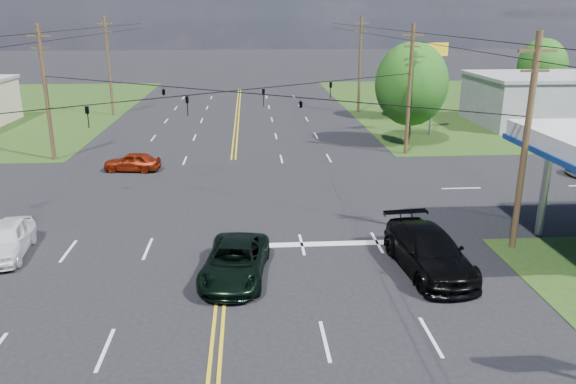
{
  "coord_description": "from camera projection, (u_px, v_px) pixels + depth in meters",
  "views": [
    {
      "loc": [
        1.19,
        -19.74,
        10.14
      ],
      "look_at": [
        3.0,
        6.0,
        1.93
      ],
      "focal_mm": 35.0,
      "sensor_mm": 36.0,
      "label": 1
    }
  ],
  "objects": [
    {
      "name": "tree_right_a",
      "position": [
        411.0,
        84.0,
        44.03
      ],
      "size": [
        5.7,
        5.7,
        8.18
      ],
      "color": "#412F1B",
      "rests_on": "ground"
    },
    {
      "name": "tree_far_r",
      "position": [
        542.0,
        66.0,
        62.58
      ],
      "size": [
        5.32,
        5.32,
        7.63
      ],
      "color": "#412F1B",
      "rests_on": "ground"
    },
    {
      "name": "pickup_dkgreen",
      "position": [
        235.0,
        261.0,
        22.37
      ],
      "size": [
        3.02,
        5.41,
        1.43
      ],
      "primitive_type": "imported",
      "rotation": [
        0.0,
        0.0,
        -0.13
      ],
      "color": "black",
      "rests_on": "ground"
    },
    {
      "name": "ground",
      "position": [
        230.0,
        193.0,
        33.16
      ],
      "size": [
        280.0,
        280.0,
        0.0
      ],
      "primitive_type": "plane",
      "color": "black",
      "rests_on": "ground"
    },
    {
      "name": "sedan_red",
      "position": [
        132.0,
        162.0,
        37.75
      ],
      "size": [
        3.89,
        1.96,
        1.27
      ],
      "primitive_type": "imported",
      "rotation": [
        0.0,
        0.0,
        -1.7
      ],
      "color": "maroon",
      "rests_on": "ground"
    },
    {
      "name": "pole_ne",
      "position": [
        410.0,
        88.0,
        41.1
      ],
      "size": [
        1.6,
        0.28,
        9.5
      ],
      "color": "#412F1B",
      "rests_on": "ground"
    },
    {
      "name": "power_lines",
      "position": [
        224.0,
        45.0,
        28.65
      ],
      "size": [
        26.04,
        100.0,
        0.64
      ],
      "color": "black",
      "rests_on": "ground"
    },
    {
      "name": "pickup_white",
      "position": [
        6.0,
        240.0,
        24.45
      ],
      "size": [
        2.28,
        4.57,
        1.5
      ],
      "primitive_type": "imported",
      "rotation": [
        0.0,
        0.0,
        0.12
      ],
      "color": "white",
      "rests_on": "ground"
    },
    {
      "name": "pole_right_far",
      "position": [
        360.0,
        63.0,
        59.08
      ],
      "size": [
        1.6,
        0.28,
        10.0
      ],
      "color": "#412F1B",
      "rests_on": "ground"
    },
    {
      "name": "retail_ne",
      "position": [
        551.0,
        101.0,
        53.51
      ],
      "size": [
        14.0,
        10.0,
        4.4
      ],
      "primitive_type": "cube",
      "color": "gray",
      "rests_on": "ground"
    },
    {
      "name": "polesign_ne",
      "position": [
        435.0,
        64.0,
        47.38
      ],
      "size": [
        2.17,
        0.74,
        7.89
      ],
      "color": "#A5A5AA",
      "rests_on": "ground"
    },
    {
      "name": "pole_nw",
      "position": [
        46.0,
        92.0,
        39.36
      ],
      "size": [
        1.6,
        0.28,
        9.5
      ],
      "color": "#412F1B",
      "rests_on": "ground"
    },
    {
      "name": "tree_right_b",
      "position": [
        402.0,
        76.0,
        55.8
      ],
      "size": [
        4.94,
        4.94,
        7.09
      ],
      "color": "#412F1B",
      "rests_on": "ground"
    },
    {
      "name": "grass_ne",
      "position": [
        536.0,
        104.0,
        65.92
      ],
      "size": [
        46.0,
        48.0,
        0.03
      ],
      "primitive_type": "cube",
      "color": "#233C13",
      "rests_on": "ground"
    },
    {
      "name": "stop_bar",
      "position": [
        334.0,
        244.0,
        25.89
      ],
      "size": [
        10.0,
        0.5,
        0.02
      ],
      "primitive_type": "cube",
      "color": "silver",
      "rests_on": "ground"
    },
    {
      "name": "pole_se",
      "position": [
        526.0,
        142.0,
        23.99
      ],
      "size": [
        1.6,
        0.28,
        9.5
      ],
      "color": "#412F1B",
      "rests_on": "ground"
    },
    {
      "name": "pole_left_far",
      "position": [
        109.0,
        65.0,
        57.34
      ],
      "size": [
        1.6,
        0.28,
        10.0
      ],
      "color": "#412F1B",
      "rests_on": "ground"
    },
    {
      "name": "span_wire_signals",
      "position": [
        227.0,
        91.0,
        31.34
      ],
      "size": [
        26.0,
        18.0,
        1.13
      ],
      "color": "black",
      "rests_on": "ground"
    },
    {
      "name": "suv_black",
      "position": [
        429.0,
        251.0,
        23.01
      ],
      "size": [
        2.94,
        6.1,
        1.71
      ],
      "primitive_type": "imported",
      "rotation": [
        0.0,
        0.0,
        0.09
      ],
      "color": "black",
      "rests_on": "ground"
    }
  ]
}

